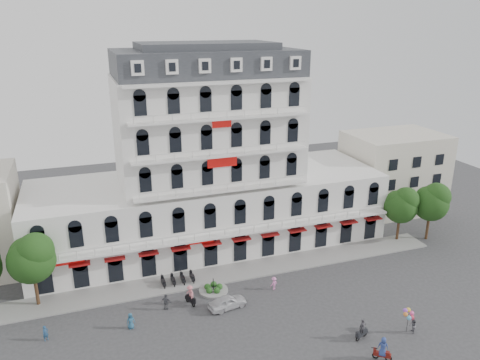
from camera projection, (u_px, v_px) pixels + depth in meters
The scene contains 18 objects.
ground at pixel (259, 317), 46.94m from camera, with size 120.00×120.00×0.00m, color #38383A.
sidewalk at pixel (231, 273), 54.95m from camera, with size 53.00×4.00×0.16m, color gray.
main_building at pixel (208, 171), 59.77m from camera, with size 45.00×15.00×25.80m.
flank_building_east at pixel (393, 172), 72.19m from camera, with size 14.00×10.00×12.00m, color beige.
traffic_island at pixel (213, 289), 51.28m from camera, with size 3.20×3.20×1.60m.
parked_scooter_row at pixel (178, 284), 52.83m from camera, with size 4.40×1.80×1.10m, color black, non-canonical shape.
tree_west_inner at pixel (32, 257), 47.04m from camera, with size 4.76×4.76×8.25m.
tree_east_inner at pixel (401, 204), 61.64m from camera, with size 4.40×4.37×7.57m.
tree_east_outer at pixel (432, 201), 61.89m from camera, with size 4.65×4.65×8.05m.
parked_car at pixel (227, 302), 48.22m from camera, with size 1.63×4.04×1.38m, color silver.
rider_east at pixel (383, 349), 40.67m from camera, with size 1.40×1.21×2.31m.
rider_northeast at pixel (362, 329), 43.45m from camera, with size 1.63×0.86×2.12m.
rider_center at pixel (190, 294), 48.65m from camera, with size 1.02×1.63×2.25m.
pedestrian_left at pixel (131, 321), 44.97m from camera, with size 0.80×0.52×1.64m, color #29597B.
pedestrian_mid at pixel (166, 302), 47.86m from camera, with size 1.05×0.44×1.79m, color #4D4D53.
pedestrian_right at pixel (274, 283), 51.53m from camera, with size 0.97×0.56×1.50m, color pink.
pedestrian_far at pixel (46, 333), 43.29m from camera, with size 0.56×0.37×1.55m, color navy.
balloon_vendor at pixel (411, 321), 44.22m from camera, with size 1.43×1.31×2.45m.
Camera 1 is at (-14.91, -37.07, 28.29)m, focal length 35.00 mm.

